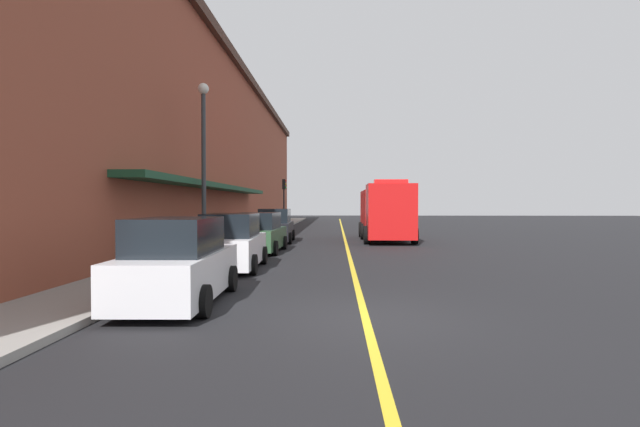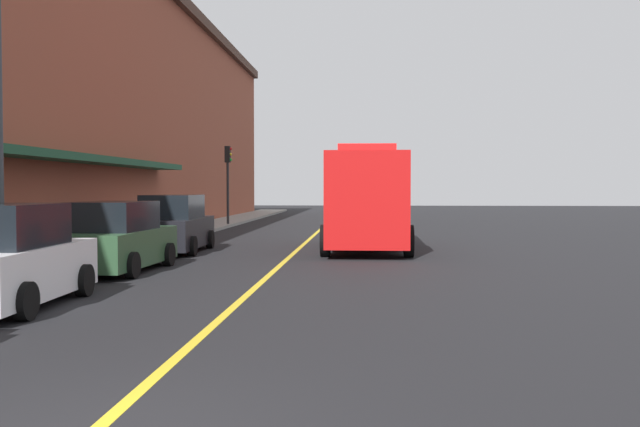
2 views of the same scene
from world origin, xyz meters
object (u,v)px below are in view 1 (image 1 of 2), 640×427
Objects in this scene: parked_car_0 at (179,264)px; parked_car_1 at (232,243)px; parked_car_3 at (275,227)px; street_lamp_left at (204,150)px; parking_meter_0 at (185,239)px; parking_meter_1 at (248,225)px; parked_car_2 at (260,234)px; fire_truck at (385,213)px; traffic_light_near at (284,193)px.

parked_car_1 is (-0.03, 5.35, -0.01)m from parked_car_0.
parked_car_3 is (0.01, 11.14, 0.02)m from parked_car_1.
street_lamp_left is (-1.92, 3.42, 3.54)m from parked_car_1.
street_lamp_left is (-1.92, -7.72, 3.51)m from parked_car_3.
parking_meter_0 is at bearing -81.87° from street_lamp_left.
parking_meter_1 is at bearing 134.63° from parked_car_3.
parked_car_0 is at bearing -77.49° from street_lamp_left.
parking_meter_1 is (-1.32, -1.39, 0.17)m from parked_car_3.
parked_car_2 is 3.41× the size of parking_meter_1.
parked_car_0 is at bearing 178.46° from parked_car_1.
parking_meter_0 is at bearing 14.65° from parked_car_0.
street_lamp_left is (-1.94, -2.10, 3.56)m from parked_car_2.
fire_truck is 12.76m from street_lamp_left.
fire_truck is at bearing 20.65° from parking_meter_1.
parked_car_0 is at bearing -84.91° from parking_meter_1.
street_lamp_left is at bearing -91.61° from traffic_light_near.
parked_car_0 is 3.35× the size of parking_meter_1.
traffic_light_near is at bearing 89.87° from parking_meter_0.
parked_car_2 is at bearing 78.01° from parking_meter_0.
street_lamp_left is (-0.60, -6.33, 3.34)m from parking_meter_1.
street_lamp_left is 1.61× the size of traffic_light_near.
parking_meter_0 is 5.40m from street_lamp_left.
parked_car_0 is 0.98× the size of parked_car_2.
parking_meter_1 is at bearing 84.58° from street_lamp_left.
parked_car_3 reaches higher than parked_car_1.
parked_car_0 is 9.65m from street_lamp_left.
parked_car_0 reaches higher than parking_meter_0.
fire_truck is 16.24m from traffic_light_near.
traffic_light_near is (0.06, 17.15, 2.10)m from parking_meter_1.
parked_car_0 is 5.35m from parked_car_1.
parked_car_1 is at bearing 30.70° from parking_meter_0.
parked_car_3 is at bearing -76.50° from fire_truck.
parked_car_1 is 27.02m from traffic_light_near.
parked_car_2 is at bearing 178.44° from parked_car_3.
fire_truck is (6.43, 1.53, 0.78)m from parked_car_3.
street_lamp_left reaches higher than fire_truck.
parked_car_2 is at bearing -72.41° from parking_meter_1.
traffic_light_near is (0.66, 23.48, -1.24)m from street_lamp_left.
fire_truck is at bearing -78.30° from parked_car_3.
parked_car_2 is 4.57m from street_lamp_left.
street_lamp_left is (-0.60, 4.20, 3.34)m from parking_meter_0.
fire_truck is at bearing 60.05° from parking_meter_0.
parking_meter_1 is 0.19× the size of street_lamp_left.
parking_meter_0 is (-1.32, -11.92, 0.17)m from parked_car_3.
traffic_light_near is at bearing 5.36° from parked_car_2.
parking_meter_1 is at bearing 3.33° from parked_car_0.
parking_meter_0 and parking_meter_1 have the same top height.
parked_car_3 is at bearing -1.68° from parked_car_0.
parked_car_1 is 0.54× the size of fire_truck.
fire_truck is 5.99× the size of parking_meter_1.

